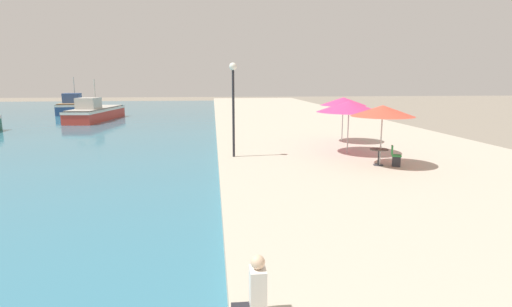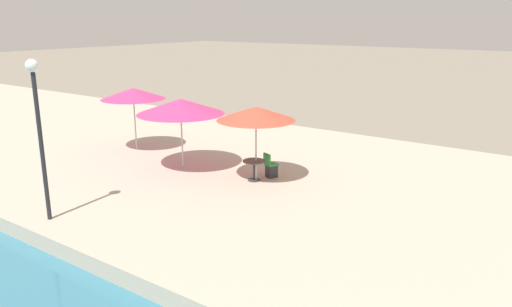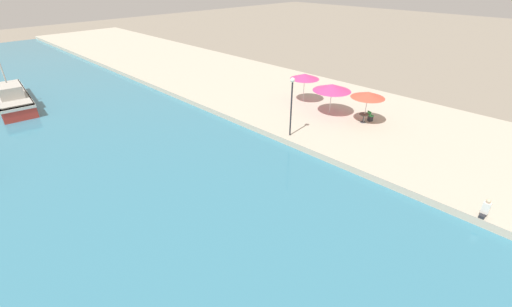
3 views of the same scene
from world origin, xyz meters
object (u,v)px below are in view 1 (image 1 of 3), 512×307
Objects in this scene: fishing_boat_mid at (96,112)px; person_at_quay at (255,289)px; cafe_umbrella_white at (349,106)px; cafe_chair_left at (396,159)px; cafe_table at (379,154)px; lamppost at (233,94)px; fishing_boat_far at (75,106)px; cafe_umbrella_pink at (383,111)px; cafe_umbrella_striped at (343,101)px.

fishing_boat_mid is 39.82m from person_at_quay.
cafe_umbrella_white is 3.62× the size of cafe_chair_left.
lamppost is at bearing 156.65° from cafe_table.
cafe_umbrella_white reaches higher than cafe_table.
cafe_umbrella_white is at bearing 3.84° from lamppost.
fishing_boat_far reaches higher than cafe_table.
cafe_umbrella_pink is 1.90m from cafe_table.
cafe_umbrella_pink reaches higher than person_at_quay.
cafe_umbrella_pink is 6.89m from cafe_umbrella_striped.
cafe_table is at bearing 58.40° from person_at_quay.
cafe_umbrella_pink is 3.01× the size of cafe_chair_left.
person_at_quay is (17.96, -47.04, 0.04)m from fishing_boat_far.
fishing_boat_mid is 11.57× the size of cafe_chair_left.
fishing_boat_far reaches higher than fishing_boat_mid.
fishing_boat_far is 9.84× the size of cafe_chair_left.
fishing_boat_far is 38.26m from lamppost.
cafe_umbrella_white is 1.20× the size of cafe_umbrella_striped.
cafe_chair_left is 0.20× the size of lamppost.
cafe_umbrella_white is 0.72× the size of lamppost.
cafe_umbrella_pink is at bearing -47.82° from fishing_boat_mid.
fishing_boat_far reaches higher than cafe_chair_left.
cafe_umbrella_striped is 0.60× the size of lamppost.
cafe_umbrella_white reaches higher than cafe_chair_left.
fishing_boat_far is 3.25× the size of cafe_umbrella_striped.
lamppost reaches higher than cafe_chair_left.
cafe_table is 12.73m from person_at_quay.
cafe_umbrella_striped is at bearing 67.76° from person_at_quay.
fishing_boat_mid reaches higher than cafe_umbrella_striped.
fishing_boat_far is 41.07m from cafe_umbrella_white.
person_at_quay is 0.23× the size of lamppost.
fishing_boat_mid is 10.64m from fishing_boat_far.
cafe_table is at bearing -61.31° from fishing_boat_far.
cafe_chair_left is 0.88× the size of person_at_quay.
fishing_boat_far is 1.96× the size of lamppost.
lamppost is (-6.84, -4.09, 0.63)m from cafe_umbrella_striped.
lamppost is (13.27, -24.11, 2.72)m from fishing_boat_mid.
fishing_boat_mid is 10.19× the size of person_at_quay.
fishing_boat_far is 43.90m from cafe_umbrella_pink.
fishing_boat_far is at bearing 110.89° from person_at_quay.
person_at_quay is (-6.70, -10.78, -1.97)m from cafe_umbrella_pink.
cafe_umbrella_pink is at bearing -61.32° from fishing_boat_far.
fishing_boat_mid is at bearing 126.10° from cafe_table.
fishing_boat_far is at bearing 124.46° from fishing_boat_mid.
cafe_umbrella_pink is 6.95m from lamppost.
lamppost is at bearing -91.28° from cafe_chair_left.
cafe_umbrella_pink is 3.43× the size of cafe_table.
lamppost is at bearing 88.43° from person_at_quay.
fishing_boat_mid is at bearing -121.31° from cafe_chair_left.
fishing_boat_far is (-5.06, 9.37, 0.05)m from fishing_boat_mid.
cafe_table is (24.63, -36.20, 0.11)m from fishing_boat_far.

